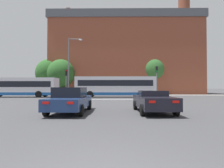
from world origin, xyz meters
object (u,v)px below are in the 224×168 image
object	(u,v)px
bus_crossing_trailing	(18,87)
pedestrian_waiting	(140,90)
street_lamp_junction	(71,62)
bus_crossing_lead	(115,86)
car_roadster_right	(153,101)
traffic_light_near_right	(157,77)
traffic_light_near_left	(66,79)
car_saloon_left	(71,100)

from	to	relation	value
bus_crossing_trailing	pedestrian_waiting	xyz separation A→B (m)	(20.18, 6.91, -0.67)
bus_crossing_trailing	street_lamp_junction	bearing A→B (deg)	-109.98
bus_crossing_lead	street_lamp_junction	world-z (taller)	street_lamp_junction
bus_crossing_trailing	bus_crossing_lead	bearing A→B (deg)	-89.68
car_roadster_right	street_lamp_junction	xyz separation A→B (m)	(-8.41, 13.28, 4.33)
street_lamp_junction	traffic_light_near_right	bearing A→B (deg)	-6.07
bus_crossing_lead	traffic_light_near_right	bearing A→B (deg)	-130.61
traffic_light_near_right	pedestrian_waiting	bearing A→B (deg)	92.57
traffic_light_near_left	street_lamp_junction	distance (m)	2.82
car_roadster_right	traffic_light_near_left	xyz separation A→B (m)	(-8.64, 11.83, 1.91)
pedestrian_waiting	traffic_light_near_left	bearing A→B (deg)	164.50
car_saloon_left	traffic_light_near_right	world-z (taller)	traffic_light_near_right
car_roadster_right	bus_crossing_lead	size ratio (longest dim) A/B	0.36
bus_crossing_lead	car_saloon_left	bearing A→B (deg)	170.19
car_saloon_left	pedestrian_waiting	bearing A→B (deg)	72.80
traffic_light_near_left	traffic_light_near_right	size ratio (longest dim) A/B	0.90
car_saloon_left	traffic_light_near_right	bearing A→B (deg)	56.69
car_saloon_left	street_lamp_junction	bearing A→B (deg)	104.99
car_roadster_right	street_lamp_junction	world-z (taller)	street_lamp_junction
bus_crossing_trailing	traffic_light_near_left	size ratio (longest dim) A/B	3.16
traffic_light_near_left	traffic_light_near_right	bearing A→B (deg)	1.02
street_lamp_junction	pedestrian_waiting	distance (m)	15.62
traffic_light_near_right	pedestrian_waiting	xyz separation A→B (m)	(-0.51, 11.45, -1.93)
bus_crossing_lead	street_lamp_junction	bearing A→B (deg)	118.60
car_roadster_right	bus_crossing_trailing	bearing A→B (deg)	135.30
street_lamp_junction	traffic_light_near_left	bearing A→B (deg)	-99.21
car_roadster_right	bus_crossing_trailing	distance (m)	24.12
bus_crossing_trailing	car_saloon_left	bearing A→B (deg)	-143.33
bus_crossing_trailing	traffic_light_near_left	distance (m)	10.10
traffic_light_near_left	traffic_light_near_right	distance (m)	11.85
bus_crossing_lead	pedestrian_waiting	xyz separation A→B (m)	(4.88, 6.83, -0.76)
traffic_light_near_left	street_lamp_junction	size ratio (longest dim) A/B	0.46
street_lamp_junction	car_saloon_left	bearing A→B (deg)	-76.05
street_lamp_junction	pedestrian_waiting	bearing A→B (deg)	42.65
bus_crossing_lead	traffic_light_near_left	distance (m)	8.11
car_saloon_left	bus_crossing_trailing	distance (m)	20.80
bus_crossing_lead	bus_crossing_trailing	distance (m)	15.31
car_saloon_left	bus_crossing_lead	bearing A→B (deg)	81.23
car_roadster_right	pedestrian_waiting	xyz separation A→B (m)	(2.69, 23.50, 0.26)
car_roadster_right	pedestrian_waiting	bearing A→B (deg)	82.24
traffic_light_near_right	street_lamp_junction	bearing A→B (deg)	173.93
traffic_light_near_right	street_lamp_junction	world-z (taller)	street_lamp_junction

